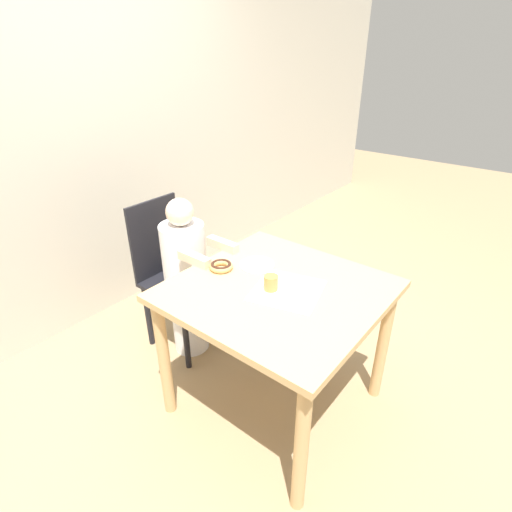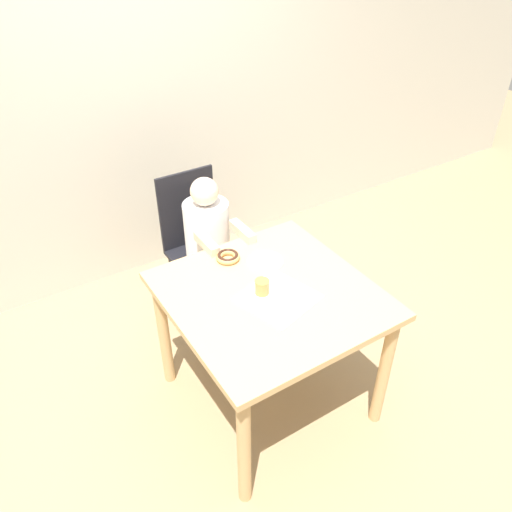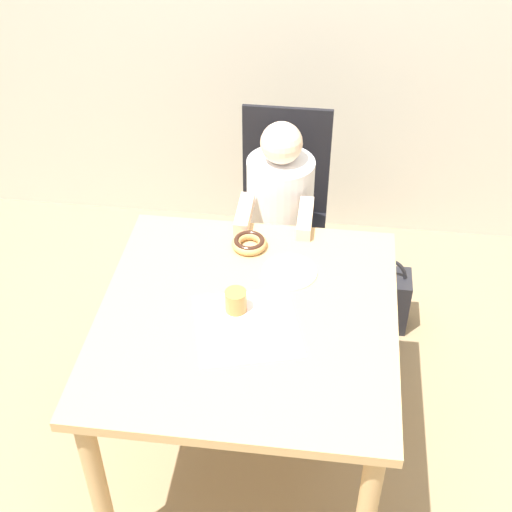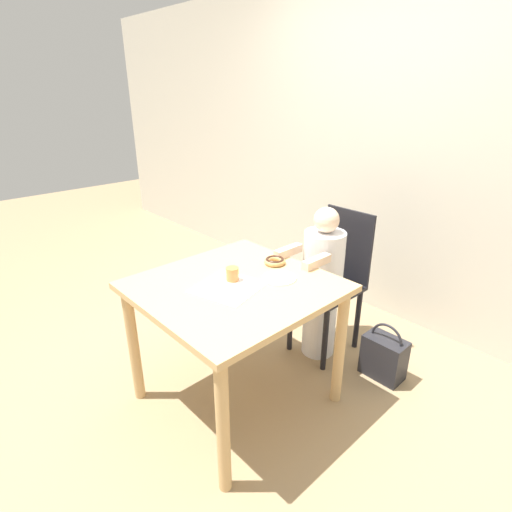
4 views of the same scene
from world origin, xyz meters
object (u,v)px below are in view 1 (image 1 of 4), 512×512
chair (173,276)px  handbag (226,294)px  cup (271,283)px  donut (221,266)px  child_figure (187,280)px

chair → handbag: size_ratio=2.56×
cup → donut: bearing=90.2°
child_figure → cup: bearing=-95.8°
handbag → cup: bearing=-123.2°
donut → handbag: 0.94m
donut → handbag: donut is taller
donut → handbag: bearing=42.2°
donut → cup: 0.32m
chair → donut: bearing=-98.2°
child_figure → chair: bearing=90.0°
donut → chair: bearing=81.8°
child_figure → donut: size_ratio=8.51×
chair → handbag: (0.44, -0.03, -0.35)m
child_figure → donut: child_figure is taller
chair → donut: (-0.07, -0.49, 0.28)m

